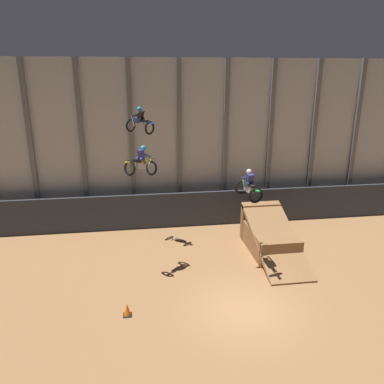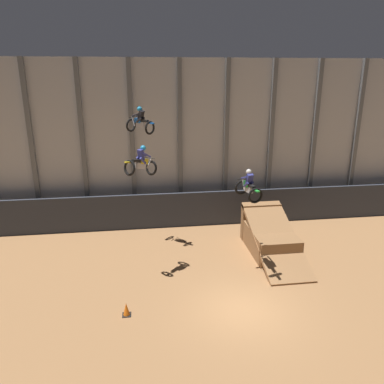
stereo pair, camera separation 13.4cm
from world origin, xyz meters
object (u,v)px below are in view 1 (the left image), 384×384
object	(u,v)px
traffic_cone_near_ramp	(127,310)
rider_bike_center_air	(140,122)
rider_bike_right_air	(249,187)
dirt_ramp	(269,236)
rider_bike_left_air	(141,163)

from	to	relation	value
traffic_cone_near_ramp	rider_bike_center_air	bearing A→B (deg)	82.65
rider_bike_right_air	rider_bike_center_air	bearing A→B (deg)	126.35
traffic_cone_near_ramp	dirt_ramp	bearing A→B (deg)	32.79
dirt_ramp	traffic_cone_near_ramp	bearing A→B (deg)	-147.21
dirt_ramp	traffic_cone_near_ramp	world-z (taller)	dirt_ramp
dirt_ramp	rider_bike_center_air	distance (m)	9.61
dirt_ramp	rider_bike_right_air	world-z (taller)	rider_bike_right_air
rider_bike_left_air	traffic_cone_near_ramp	size ratio (longest dim) A/B	2.91
rider_bike_left_air	rider_bike_center_air	bearing A→B (deg)	136.79
dirt_ramp	rider_bike_right_air	bearing A→B (deg)	-130.02
rider_bike_center_air	rider_bike_right_air	world-z (taller)	rider_bike_center_air
rider_bike_right_air	rider_bike_left_air	bearing A→B (deg)	155.82
rider_bike_center_air	traffic_cone_near_ramp	distance (m)	9.87
rider_bike_left_air	traffic_cone_near_ramp	bearing A→B (deg)	-55.24
dirt_ramp	rider_bike_center_air	size ratio (longest dim) A/B	3.53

